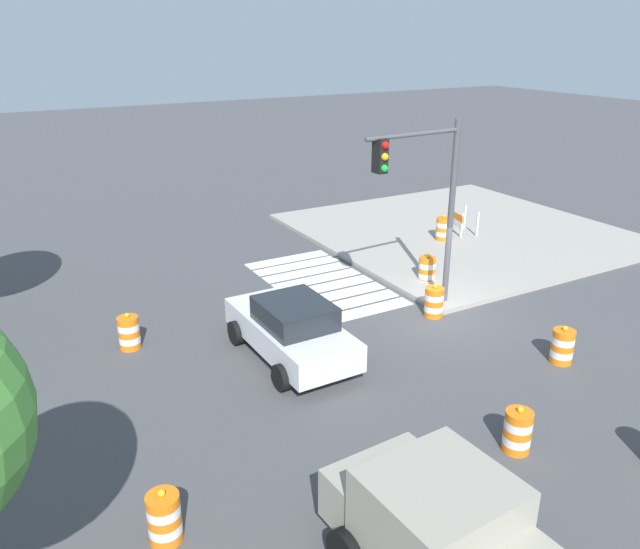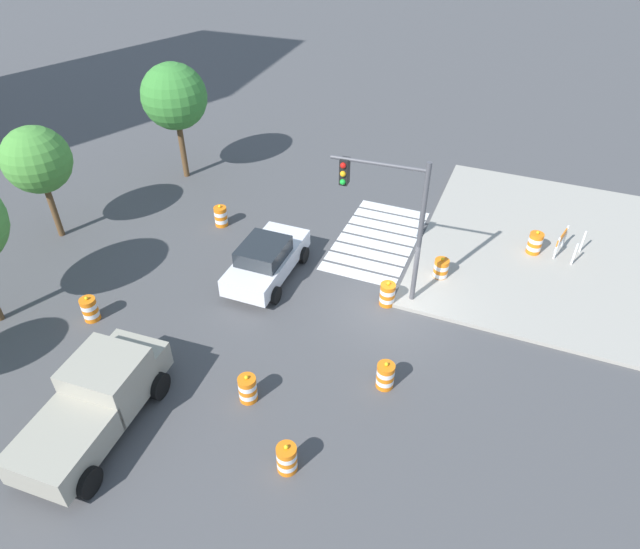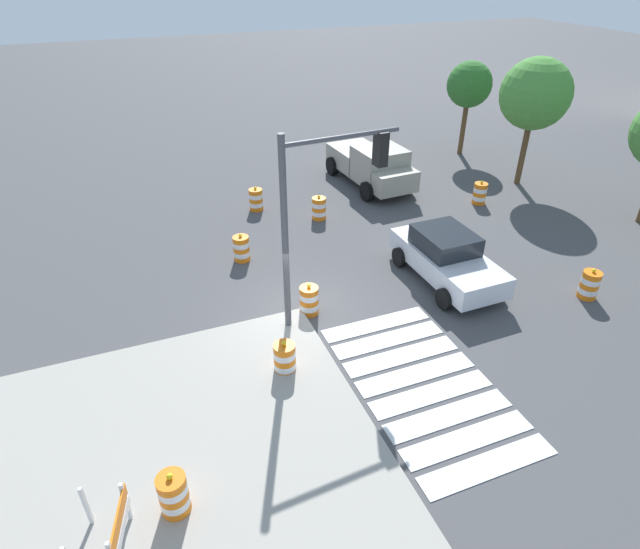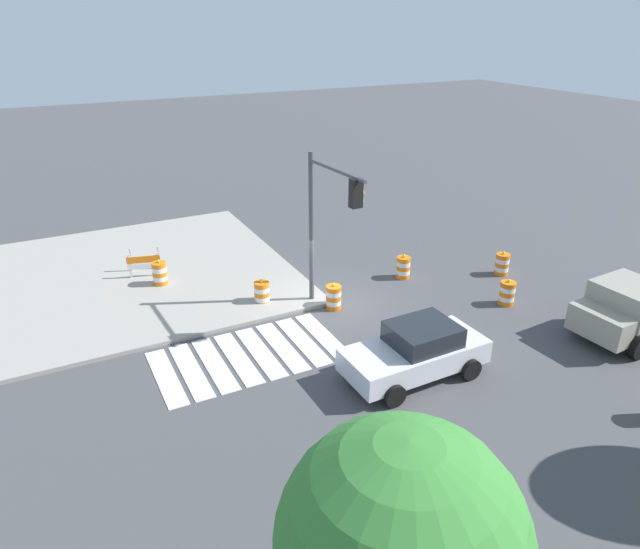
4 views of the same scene
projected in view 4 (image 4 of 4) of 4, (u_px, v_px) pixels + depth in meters
ground_plane at (333, 305)px, 21.05m from camera, size 120.00×120.00×0.00m
sidewalk_corner at (136, 274)px, 23.39m from camera, size 12.00×12.00×0.15m
crosswalk_stripes at (249, 355)px, 17.93m from camera, size 5.85×3.20×0.02m
sports_car at (416, 351)px, 16.67m from camera, size 4.33×2.19×1.63m
pickup_truck at (638, 307)px, 18.85m from camera, size 5.25×2.58×1.92m
traffic_barrel_near_corner at (403, 267)px, 23.08m from camera, size 0.56×0.56×1.02m
traffic_barrel_crosswalk_end at (333, 297)px, 20.64m from camera, size 0.56×0.56×1.02m
traffic_barrel_median_near at (415, 467)px, 12.89m from camera, size 0.56×0.56×1.02m
traffic_barrel_median_far at (507, 293)px, 20.94m from camera, size 0.56×0.56×1.02m
traffic_barrel_far_curb at (502, 264)px, 23.37m from camera, size 0.56×0.56×1.02m
traffic_barrel_opposite_curb at (262, 293)px, 20.93m from camera, size 0.56×0.56×1.02m
traffic_barrel_on_sidewalk at (160, 273)px, 22.20m from camera, size 0.56×0.56×1.02m
construction_barricade at (144, 262)px, 22.89m from camera, size 1.39×1.06×1.00m
traffic_light_pole at (329, 210)px, 18.78m from camera, size 0.55×3.29×5.50m
street_tree_streetside_mid at (401, 544)px, 6.73m from camera, size 3.07×3.07×5.65m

